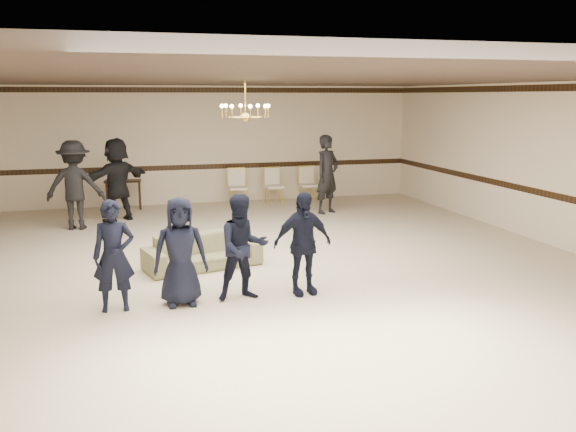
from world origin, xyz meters
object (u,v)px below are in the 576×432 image
object	(u,v)px
chandelier	(245,99)
boy_b	(180,252)
boy_d	(303,243)
console_table	(124,195)
adult_left	(75,185)
adult_mid	(117,180)
boy_a	(114,256)
banquet_chair_right	(308,185)
adult_right	(327,174)
boy_c	(243,247)
banquet_chair_mid	(274,186)
settee	(203,251)
banquet_chair_left	(238,187)

from	to	relation	value
chandelier	boy_b	world-z (taller)	chandelier
boy_d	console_table	xyz separation A→B (m)	(-2.49, 7.89, -0.39)
adult_left	adult_mid	bearing A→B (deg)	-132.32
boy_a	adult_left	size ratio (longest dim) A/B	0.79
boy_d	banquet_chair_right	size ratio (longest dim) A/B	1.59
boy_b	console_table	xyz separation A→B (m)	(-0.69, 7.89, -0.39)
boy_b	banquet_chair_right	size ratio (longest dim) A/B	1.59
adult_mid	adult_right	bearing A→B (deg)	141.25
banquet_chair_right	boy_c	bearing A→B (deg)	-109.25
chandelier	banquet_chair_right	world-z (taller)	chandelier
adult_left	adult_mid	size ratio (longest dim) A/B	1.00
boy_d	banquet_chair_mid	world-z (taller)	boy_d
chandelier	boy_c	world-z (taller)	chandelier
chandelier	banquet_chair_right	distance (m)	6.47
adult_left	banquet_chair_right	size ratio (longest dim) A/B	2.02
banquet_chair_right	settee	bearing A→B (deg)	-117.97
adult_right	banquet_chair_left	xyz separation A→B (m)	(-1.96, 1.69, -0.50)
banquet_chair_left	settee	bearing A→B (deg)	-101.58
banquet_chair_left	console_table	distance (m)	3.01
boy_a	console_table	bearing A→B (deg)	89.38
boy_a	boy_b	bearing A→B (deg)	0.87
boy_d	banquet_chair_right	xyz separation A→B (m)	(2.51, 7.69, -0.29)
banquet_chair_mid	chandelier	bearing A→B (deg)	-113.54
banquet_chair_left	banquet_chair_right	xyz separation A→B (m)	(2.00, 0.00, 0.00)
chandelier	adult_right	world-z (taller)	chandelier
chandelier	adult_mid	world-z (taller)	chandelier
adult_left	adult_right	xyz separation A→B (m)	(6.00, 0.30, 0.00)
banquet_chair_right	boy_b	bearing A→B (deg)	-114.61
chandelier	settee	xyz separation A→B (m)	(-0.91, -0.59, -2.59)
adult_mid	banquet_chair_right	world-z (taller)	adult_mid
boy_d	banquet_chair_left	bearing A→B (deg)	79.90
adult_mid	boy_d	bearing A→B (deg)	78.08
adult_left	banquet_chair_left	size ratio (longest dim) A/B	2.02
adult_mid	banquet_chair_mid	distance (m)	4.36
adult_mid	console_table	xyz separation A→B (m)	(0.14, 1.49, -0.60)
boy_a	console_table	size ratio (longest dim) A/B	1.68
boy_b	adult_left	distance (m)	5.96
banquet_chair_right	boy_d	bearing A→B (deg)	-103.41
settee	banquet_chair_right	bearing A→B (deg)	42.63
adult_left	banquet_chair_mid	size ratio (longest dim) A/B	2.02
boy_d	adult_right	size ratio (longest dim) A/B	0.79
banquet_chair_right	adult_left	bearing A→B (deg)	-157.14
boy_c	adult_mid	size ratio (longest dim) A/B	0.79
boy_c	chandelier	bearing A→B (deg)	73.44
adult_right	adult_left	bearing A→B (deg)	153.79
boy_b	adult_right	distance (m)	7.37
banquet_chair_mid	banquet_chair_right	world-z (taller)	same
console_table	boy_b	bearing A→B (deg)	-79.55
settee	boy_c	bearing A→B (deg)	-93.70
boy_b	banquet_chair_mid	bearing A→B (deg)	66.73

